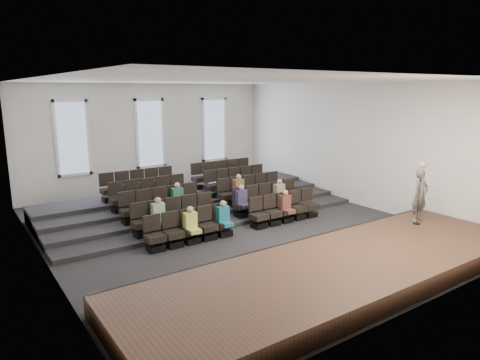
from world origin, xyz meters
name	(u,v)px	position (x,y,z in m)	size (l,w,h in m)	color
ground	(232,227)	(0.00, 0.00, 0.00)	(14.00, 14.00, 0.00)	#232326
ceiling	(231,80)	(0.00, 0.00, 5.01)	(12.00, 14.00, 0.02)	white
wall_back	(150,138)	(0.00, 7.02, 2.50)	(12.00, 0.04, 5.00)	silver
wall_front	(420,200)	(0.00, -7.02, 2.50)	(12.00, 0.04, 5.00)	silver
wall_left	(38,176)	(-6.02, 0.00, 2.50)	(0.04, 14.00, 5.00)	silver
wall_right	(353,144)	(6.02, 0.00, 2.50)	(0.04, 14.00, 5.00)	silver
stage	(343,270)	(0.00, -5.10, 0.25)	(11.80, 3.60, 0.50)	#462D1E
stage_lip	(296,249)	(0.00, -3.33, 0.25)	(11.80, 0.06, 0.52)	black
risers	(189,202)	(0.00, 3.17, 0.20)	(11.80, 4.80, 0.60)	#232326
seating_rows	(209,199)	(0.00, 1.54, 0.68)	(6.80, 4.70, 1.67)	black
windows	(150,133)	(0.00, 6.95, 2.70)	(8.44, 0.10, 3.24)	white
audience	(227,203)	(0.00, 0.32, 0.81)	(5.45, 2.64, 1.10)	#C5D957
speaker	(420,196)	(4.54, -4.18, 1.36)	(0.62, 0.41, 1.71)	#53514F
mic_stand	(418,211)	(4.24, -4.33, 0.93)	(0.24, 0.24, 1.45)	black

